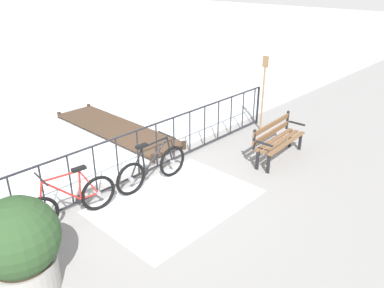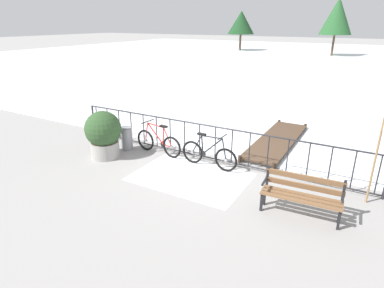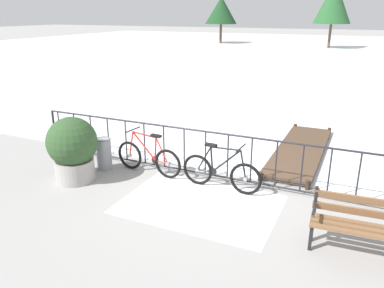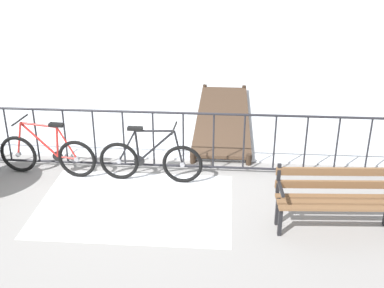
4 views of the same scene
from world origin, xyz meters
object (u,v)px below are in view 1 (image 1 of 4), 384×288
at_px(bicycle_near_railing, 70,202).
at_px(oar_upright, 263,89).
at_px(park_bench, 277,137).
at_px(trash_bin, 13,236).
at_px(bicycle_second, 152,168).
at_px(planter_with_shrub, 20,246).

relative_size(bicycle_near_railing, oar_upright, 0.86).
height_order(park_bench, trash_bin, park_bench).
relative_size(bicycle_second, trash_bin, 2.34).
distance_m(bicycle_near_railing, park_bench, 4.65).
height_order(bicycle_near_railing, planter_with_shrub, planter_with_shrub).
bearing_deg(park_bench, bicycle_near_railing, 164.66).
relative_size(trash_bin, oar_upright, 0.37).
bearing_deg(bicycle_near_railing, park_bench, -15.34).
xyz_separation_m(bicycle_second, trash_bin, (-2.81, -0.10, 0.00)).
bearing_deg(trash_bin, bicycle_second, 2.04).
relative_size(bicycle_second, planter_with_shrub, 1.23).
height_order(bicycle_near_railing, trash_bin, bicycle_near_railing).
height_order(bicycle_near_railing, bicycle_second, same).
relative_size(planter_with_shrub, oar_upright, 0.71).
bearing_deg(bicycle_second, trash_bin, -177.96).
bearing_deg(oar_upright, planter_with_shrub, -172.08).
xyz_separation_m(park_bench, planter_with_shrub, (-5.72, 0.25, 0.22)).
height_order(bicycle_near_railing, park_bench, bicycle_near_railing).
xyz_separation_m(trash_bin, oar_upright, (6.73, 0.18, 0.76)).
relative_size(planter_with_shrub, trash_bin, 1.91).
xyz_separation_m(bicycle_near_railing, bicycle_second, (1.75, -0.09, 0.00)).
distance_m(trash_bin, oar_upright, 6.78).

